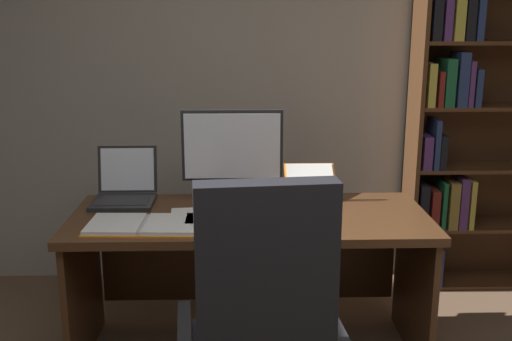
{
  "coord_description": "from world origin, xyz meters",
  "views": [
    {
      "loc": [
        -0.22,
        -1.3,
        1.63
      ],
      "look_at": [
        -0.15,
        1.34,
        0.96
      ],
      "focal_mm": 41.8,
      "sensor_mm": 36.0,
      "label": 1
    }
  ],
  "objects_px": {
    "laptop": "(125,191)",
    "notepad": "(187,215)",
    "monitor": "(232,155)",
    "desk": "(250,247)",
    "pen": "(191,214)",
    "bookshelf": "(474,105)",
    "keyboard": "(232,220)",
    "reading_stand_with_book": "(311,183)",
    "open_binder": "(144,225)",
    "computer_mouse": "(298,218)"
  },
  "relations": [
    {
      "from": "monitor",
      "to": "notepad",
      "type": "xyz_separation_m",
      "value": [
        -0.21,
        -0.24,
        -0.23
      ]
    },
    {
      "from": "reading_stand_with_book",
      "to": "computer_mouse",
      "type": "bearing_deg",
      "value": -105.0
    },
    {
      "from": "monitor",
      "to": "reading_stand_with_book",
      "type": "height_order",
      "value": "monitor"
    },
    {
      "from": "desk",
      "to": "open_binder",
      "type": "relative_size",
      "value": 3.28
    },
    {
      "from": "keyboard",
      "to": "pen",
      "type": "xyz_separation_m",
      "value": [
        -0.19,
        0.09,
        0.0
      ]
    },
    {
      "from": "bookshelf",
      "to": "computer_mouse",
      "type": "bearing_deg",
      "value": -141.19
    },
    {
      "from": "desk",
      "to": "bookshelf",
      "type": "distance_m",
      "value": 1.64
    },
    {
      "from": "bookshelf",
      "to": "reading_stand_with_book",
      "type": "relative_size",
      "value": 8.52
    },
    {
      "from": "reading_stand_with_book",
      "to": "pen",
      "type": "xyz_separation_m",
      "value": [
        -0.6,
        -0.29,
        -0.06
      ]
    },
    {
      "from": "monitor",
      "to": "keyboard",
      "type": "relative_size",
      "value": 1.2
    },
    {
      "from": "laptop",
      "to": "notepad",
      "type": "height_order",
      "value": "laptop"
    },
    {
      "from": "reading_stand_with_book",
      "to": "open_binder",
      "type": "xyz_separation_m",
      "value": [
        -0.8,
        -0.43,
        -0.06
      ]
    },
    {
      "from": "laptop",
      "to": "keyboard",
      "type": "xyz_separation_m",
      "value": [
        0.55,
        -0.34,
        -0.04
      ]
    },
    {
      "from": "computer_mouse",
      "to": "bookshelf",
      "type": "bearing_deg",
      "value": 38.81
    },
    {
      "from": "desk",
      "to": "open_binder",
      "type": "xyz_separation_m",
      "value": [
        -0.48,
        -0.24,
        0.21
      ]
    },
    {
      "from": "laptop",
      "to": "notepad",
      "type": "relative_size",
      "value": 1.48
    },
    {
      "from": "bookshelf",
      "to": "keyboard",
      "type": "xyz_separation_m",
      "value": [
        -1.43,
        -0.91,
        -0.39
      ]
    },
    {
      "from": "reading_stand_with_book",
      "to": "open_binder",
      "type": "relative_size",
      "value": 0.51
    },
    {
      "from": "computer_mouse",
      "to": "reading_stand_with_book",
      "type": "bearing_deg",
      "value": 75.0
    },
    {
      "from": "bookshelf",
      "to": "notepad",
      "type": "relative_size",
      "value": 10.71
    },
    {
      "from": "desk",
      "to": "notepad",
      "type": "bearing_deg",
      "value": -161.91
    },
    {
      "from": "bookshelf",
      "to": "pen",
      "type": "distance_m",
      "value": 1.86
    },
    {
      "from": "open_binder",
      "to": "computer_mouse",
      "type": "bearing_deg",
      "value": 6.56
    },
    {
      "from": "pen",
      "to": "monitor",
      "type": "bearing_deg",
      "value": 51.04
    },
    {
      "from": "monitor",
      "to": "pen",
      "type": "height_order",
      "value": "monitor"
    },
    {
      "from": "reading_stand_with_book",
      "to": "laptop",
      "type": "bearing_deg",
      "value": -177.36
    },
    {
      "from": "keyboard",
      "to": "open_binder",
      "type": "xyz_separation_m",
      "value": [
        -0.39,
        -0.05,
        -0.0
      ]
    },
    {
      "from": "desk",
      "to": "pen",
      "type": "height_order",
      "value": "pen"
    },
    {
      "from": "laptop",
      "to": "keyboard",
      "type": "relative_size",
      "value": 0.74
    },
    {
      "from": "computer_mouse",
      "to": "keyboard",
      "type": "bearing_deg",
      "value": 180.0
    },
    {
      "from": "monitor",
      "to": "laptop",
      "type": "height_order",
      "value": "monitor"
    },
    {
      "from": "bookshelf",
      "to": "keyboard",
      "type": "bearing_deg",
      "value": -147.56
    },
    {
      "from": "bookshelf",
      "to": "laptop",
      "type": "bearing_deg",
      "value": -163.97
    },
    {
      "from": "desk",
      "to": "laptop",
      "type": "height_order",
      "value": "laptop"
    },
    {
      "from": "computer_mouse",
      "to": "pen",
      "type": "bearing_deg",
      "value": 169.22
    },
    {
      "from": "keyboard",
      "to": "notepad",
      "type": "bearing_deg",
      "value": 156.28
    },
    {
      "from": "monitor",
      "to": "reading_stand_with_book",
      "type": "bearing_deg",
      "value": 7.1
    },
    {
      "from": "desk",
      "to": "bookshelf",
      "type": "xyz_separation_m",
      "value": [
        1.35,
        0.72,
        0.6
      ]
    },
    {
      "from": "desk",
      "to": "computer_mouse",
      "type": "xyz_separation_m",
      "value": [
        0.22,
        -0.19,
        0.22
      ]
    },
    {
      "from": "monitor",
      "to": "reading_stand_with_book",
      "type": "distance_m",
      "value": 0.44
    },
    {
      "from": "computer_mouse",
      "to": "reading_stand_with_book",
      "type": "distance_m",
      "value": 0.4
    },
    {
      "from": "open_binder",
      "to": "pen",
      "type": "height_order",
      "value": "open_binder"
    },
    {
      "from": "bookshelf",
      "to": "monitor",
      "type": "height_order",
      "value": "bookshelf"
    },
    {
      "from": "desk",
      "to": "pen",
      "type": "bearing_deg",
      "value": -160.69
    },
    {
      "from": "bookshelf",
      "to": "desk",
      "type": "bearing_deg",
      "value": -151.96
    },
    {
      "from": "computer_mouse",
      "to": "open_binder",
      "type": "relative_size",
      "value": 0.2
    },
    {
      "from": "laptop",
      "to": "open_binder",
      "type": "xyz_separation_m",
      "value": [
        0.15,
        -0.39,
        -0.04
      ]
    },
    {
      "from": "reading_stand_with_book",
      "to": "open_binder",
      "type": "distance_m",
      "value": 0.91
    },
    {
      "from": "monitor",
      "to": "desk",
      "type": "bearing_deg",
      "value": -60.12
    },
    {
      "from": "monitor",
      "to": "bookshelf",
      "type": "bearing_deg",
      "value": 21.89
    }
  ]
}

